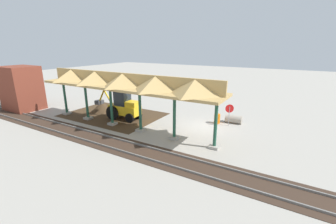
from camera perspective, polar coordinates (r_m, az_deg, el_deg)
The scene contains 10 objects.
ground_plane at distance 20.62m, azimuth 9.09°, elevation -3.81°, with size 120.00×120.00×0.00m, color #9E998E.
dirt_work_zone at distance 24.63m, azimuth -13.75°, elevation -0.68°, with size 10.05×7.00×0.01m, color #42301E.
platform_canopy at distance 19.53m, azimuth -11.22°, elevation 7.58°, with size 17.65×3.20×4.90m.
rail_tracks at distance 14.97m, azimuth -0.78°, elevation -11.65°, with size 60.00×2.58×0.15m.
stop_sign at distance 21.00m, azimuth 15.32°, elevation 0.32°, with size 0.67×0.42×2.02m.
backhoe at distance 22.74m, azimuth -11.29°, elevation 1.36°, with size 5.25×1.82×2.82m.
dirt_mound at distance 26.31m, azimuth -16.30°, elevation 0.22°, with size 5.08×5.08×2.08m, color #42301E.
concrete_pipe at distance 22.21m, azimuth 16.30°, elevation -1.73°, with size 1.56×0.87×0.77m.
brick_utility_building at distance 30.48m, azimuth -33.19°, elevation 5.09°, with size 3.82×3.14×4.90m, color brown.
traffic_barrel at distance 21.74m, azimuth 12.35°, elevation -1.65°, with size 0.56×0.56×0.90m, color orange.
Camera 1 is at (-6.84, 18.11, 7.11)m, focal length 24.00 mm.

